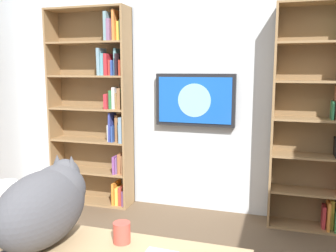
{
  "coord_description": "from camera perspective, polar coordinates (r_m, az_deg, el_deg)",
  "views": [
    {
      "loc": [
        -0.85,
        1.56,
        1.53
      ],
      "look_at": [
        -0.02,
        -1.12,
        1.09
      ],
      "focal_mm": 38.71,
      "sensor_mm": 36.0,
      "label": 1
    }
  ],
  "objects": [
    {
      "name": "bookshelf_left",
      "position": [
        3.68,
        23.69,
        0.41
      ],
      "size": [
        0.79,
        0.28,
        2.13
      ],
      "color": "#937047",
      "rests_on": "ground"
    },
    {
      "name": "coffee_mug",
      "position": [
        1.74,
        -7.29,
        -16.31
      ],
      "size": [
        0.08,
        0.08,
        0.1
      ],
      "primitive_type": "cylinder",
      "color": "#D84C3F",
      "rests_on": "desk"
    },
    {
      "name": "bookshelf_right",
      "position": [
        4.13,
        -10.79,
        2.96
      ],
      "size": [
        0.94,
        0.28,
        2.19
      ],
      "color": "#937047",
      "rests_on": "ground"
    },
    {
      "name": "wall_back",
      "position": [
        3.89,
        4.58,
        6.25
      ],
      "size": [
        4.52,
        0.06,
        2.7
      ],
      "primitive_type": "cube",
      "color": "silver",
      "rests_on": "ground"
    },
    {
      "name": "wall_mounted_tv",
      "position": [
        3.82,
        4.32,
        4.09
      ],
      "size": [
        0.85,
        0.07,
        0.55
      ],
      "color": "black"
    },
    {
      "name": "paper_towel_roll",
      "position": [
        1.98,
        -23.95,
        -11.49
      ],
      "size": [
        0.11,
        0.11,
        0.25
      ],
      "primitive_type": "cylinder",
      "color": "white",
      "rests_on": "desk"
    },
    {
      "name": "cat",
      "position": [
        1.79,
        -18.5,
        -11.34
      ],
      "size": [
        0.3,
        0.69,
        0.37
      ],
      "color": "#4C4C51",
      "rests_on": "desk"
    }
  ]
}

